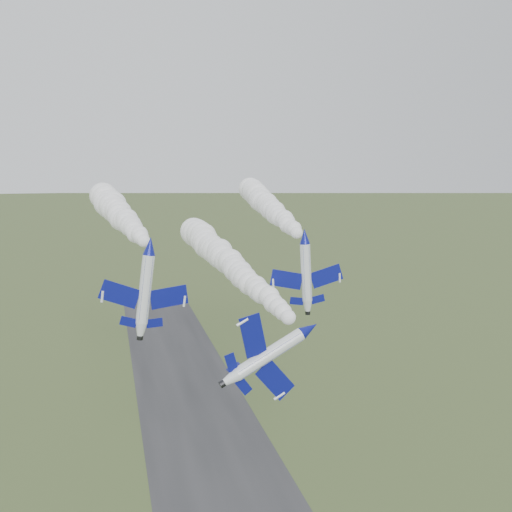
{
  "coord_description": "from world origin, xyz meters",
  "views": [
    {
      "loc": [
        -16.98,
        -58.7,
        53.39
      ],
      "look_at": [
        2.33,
        14.57,
        40.9
      ],
      "focal_mm": 40.0,
      "sensor_mm": 36.0,
      "label": 1
    }
  ],
  "objects": [
    {
      "name": "jet_pair_left",
      "position": [
        -11.66,
        15.35,
        42.69
      ],
      "size": [
        11.45,
        13.79,
        3.57
      ],
      "rotation": [
        0.0,
        0.14,
        0.08
      ],
      "color": "white"
    },
    {
      "name": "smoke_trail_jet_pair_left",
      "position": [
        -14.73,
        47.14,
        44.19
      ],
      "size": [
        10.45,
        57.89,
        5.96
      ],
      "primitive_type": null,
      "rotation": [
        0.0,
        0.0,
        0.08
      ],
      "color": "white"
    },
    {
      "name": "jet_pair_right",
      "position": [
        9.37,
        14.89,
        43.31
      ],
      "size": [
        10.28,
        12.24,
        3.04
      ],
      "rotation": [
        0.0,
        -0.06,
        -0.12
      ],
      "color": "white"
    },
    {
      "name": "smoke_trail_jet_pair_right",
      "position": [
        14.66,
        52.44,
        44.83
      ],
      "size": [
        13.98,
        71.0,
        5.85
      ],
      "primitive_type": null,
      "rotation": [
        0.0,
        0.0,
        -0.12
      ],
      "color": "white"
    },
    {
      "name": "jet_lead",
      "position": [
        4.23,
        -1.52,
        35.21
      ],
      "size": [
        4.92,
        12.68,
        9.44
      ],
      "rotation": [
        0.0,
        1.12,
        0.11
      ],
      "color": "white"
    },
    {
      "name": "runway",
      "position": [
        0.0,
        30.0,
        0.02
      ],
      "size": [
        24.0,
        260.0,
        0.04
      ],
      "primitive_type": "cube",
      "color": "#2A292C",
      "rests_on": "ground"
    },
    {
      "name": "smoke_trail_jet_lead",
      "position": [
        2.07,
        31.34,
        37.28
      ],
      "size": [
        12.51,
        60.47,
        5.66
      ],
      "primitive_type": null,
      "rotation": [
        0.0,
        0.0,
        0.11
      ],
      "color": "white"
    }
  ]
}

